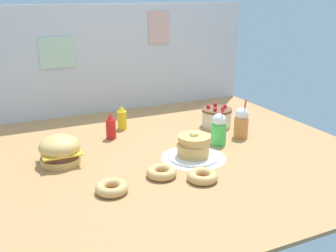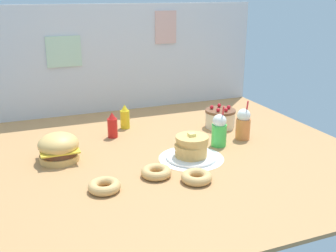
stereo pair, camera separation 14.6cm
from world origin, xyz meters
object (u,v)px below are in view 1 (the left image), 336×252
(pancake_stack, at_px, (194,148))
(cream_soda_cup, at_px, (219,129))
(ketchup_bottle, at_px, (111,127))
(donut_chocolate, at_px, (162,172))
(layer_cake, at_px, (217,117))
(burger, at_px, (60,150))
(mustard_bottle, at_px, (122,118))
(donut_vanilla, at_px, (202,176))
(donut_pink_glaze, at_px, (112,188))
(orange_float_cup, at_px, (241,123))

(pancake_stack, xyz_separation_m, cream_soda_cup, (0.25, 0.13, 0.04))
(ketchup_bottle, bearing_deg, donut_chocolate, -84.27)
(layer_cake, height_order, cream_soda_cup, cream_soda_cup)
(burger, distance_m, ketchup_bottle, 0.47)
(pancake_stack, xyz_separation_m, mustard_bottle, (-0.21, 0.68, 0.02))
(ketchup_bottle, distance_m, donut_chocolate, 0.68)
(layer_cake, bearing_deg, donut_vanilla, -126.22)
(pancake_stack, bearing_deg, donut_vanilla, -109.68)
(cream_soda_cup, height_order, donut_vanilla, cream_soda_cup)
(burger, height_order, pancake_stack, burger)
(layer_cake, relative_size, ketchup_bottle, 1.25)
(layer_cake, distance_m, donut_vanilla, 0.91)
(layer_cake, height_order, donut_pink_glaze, layer_cake)
(ketchup_bottle, distance_m, cream_soda_cup, 0.71)
(layer_cake, xyz_separation_m, mustard_bottle, (-0.65, 0.23, 0.01))
(layer_cake, height_order, orange_float_cup, orange_float_cup)
(ketchup_bottle, distance_m, donut_pink_glaze, 0.77)
(cream_soda_cup, xyz_separation_m, orange_float_cup, (0.21, 0.05, 0.00))
(donut_chocolate, bearing_deg, ketchup_bottle, 95.73)
(orange_float_cup, bearing_deg, donut_vanilla, -140.62)
(burger, height_order, mustard_bottle, mustard_bottle)
(mustard_bottle, xyz_separation_m, orange_float_cup, (0.67, -0.50, 0.02))
(pancake_stack, bearing_deg, orange_float_cup, 21.03)
(burger, xyz_separation_m, layer_cake, (1.16, 0.19, -0.01))
(ketchup_bottle, relative_size, orange_float_cup, 0.67)
(layer_cake, distance_m, donut_pink_glaze, 1.20)
(burger, relative_size, pancake_stack, 0.78)
(layer_cake, distance_m, cream_soda_cup, 0.37)
(donut_vanilla, bearing_deg, ketchup_bottle, 106.62)
(burger, xyz_separation_m, pancake_stack, (0.73, -0.26, -0.01))
(orange_float_cup, bearing_deg, ketchup_bottle, 156.34)
(donut_pink_glaze, relative_size, donut_vanilla, 1.00)
(donut_pink_glaze, bearing_deg, layer_cake, 33.15)
(cream_soda_cup, distance_m, donut_chocolate, 0.60)
(cream_soda_cup, bearing_deg, donut_chocolate, -152.31)
(mustard_bottle, relative_size, donut_pink_glaze, 1.08)
(orange_float_cup, distance_m, donut_chocolate, 0.80)
(layer_cake, xyz_separation_m, ketchup_bottle, (-0.78, 0.08, 0.01))
(donut_pink_glaze, bearing_deg, pancake_stack, 19.95)
(ketchup_bottle, relative_size, donut_chocolate, 1.08)
(mustard_bottle, bearing_deg, layer_cake, -19.54)
(cream_soda_cup, xyz_separation_m, donut_pink_glaze, (-0.82, -0.33, -0.08))
(burger, xyz_separation_m, donut_chocolate, (0.45, -0.41, -0.05))
(layer_cake, xyz_separation_m, donut_vanilla, (-0.53, -0.73, -0.04))
(mustard_bottle, bearing_deg, burger, -140.75)
(pancake_stack, bearing_deg, cream_soda_cup, 26.92)
(orange_float_cup, bearing_deg, layer_cake, 94.78)
(orange_float_cup, distance_m, donut_vanilla, 0.72)
(ketchup_bottle, bearing_deg, orange_float_cup, -23.66)
(pancake_stack, height_order, donut_vanilla, pancake_stack)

